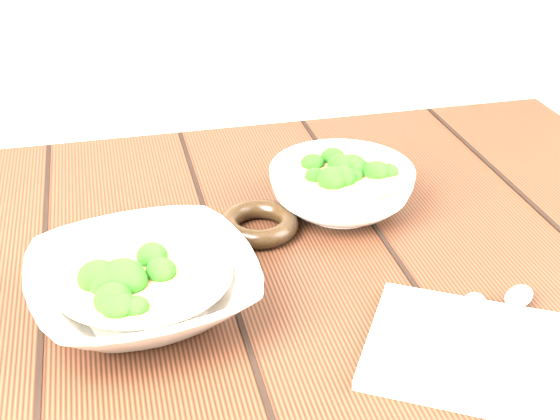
% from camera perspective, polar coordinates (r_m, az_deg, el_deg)
% --- Properties ---
extents(table, '(1.20, 0.80, 0.75)m').
position_cam_1_polar(table, '(0.97, -2.69, -10.11)').
color(table, black).
rests_on(table, ground).
extents(soup_bowl_front, '(0.26, 0.26, 0.07)m').
position_cam_1_polar(soup_bowl_front, '(0.82, -9.97, -5.40)').
color(soup_bowl_front, silver).
rests_on(soup_bowl_front, table).
extents(soup_bowl_back, '(0.19, 0.19, 0.07)m').
position_cam_1_polar(soup_bowl_back, '(1.00, 4.52, 1.70)').
color(soup_bowl_back, silver).
rests_on(soup_bowl_back, table).
extents(trivet, '(0.11, 0.11, 0.02)m').
position_cam_1_polar(trivet, '(0.95, -1.56, -1.03)').
color(trivet, black).
rests_on(trivet, table).
extents(napkin, '(0.26, 0.24, 0.01)m').
position_cam_1_polar(napkin, '(0.79, 13.92, -10.02)').
color(napkin, beige).
rests_on(napkin, table).
extents(spoon_left, '(0.11, 0.15, 0.01)m').
position_cam_1_polar(spoon_left, '(0.81, 13.64, -8.06)').
color(spoon_left, beige).
rests_on(spoon_left, napkin).
extents(spoon_right, '(0.13, 0.12, 0.01)m').
position_cam_1_polar(spoon_right, '(0.83, 16.35, -7.15)').
color(spoon_right, beige).
rests_on(spoon_right, napkin).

